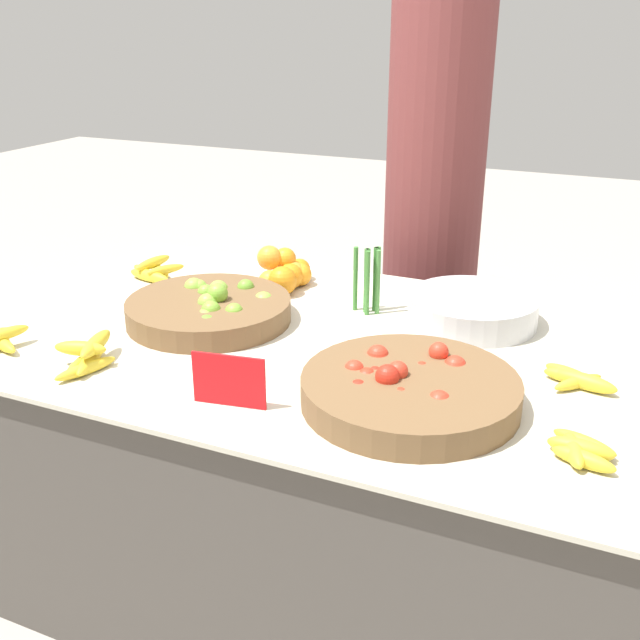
% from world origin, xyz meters
% --- Properties ---
extents(ground_plane, '(12.00, 12.00, 0.00)m').
position_xyz_m(ground_plane, '(0.00, 0.00, 0.00)').
color(ground_plane, '#ADA599').
extents(market_table, '(1.71, 1.05, 0.70)m').
position_xyz_m(market_table, '(0.00, 0.00, 0.35)').
color(market_table, '#4C4742').
rests_on(market_table, ground_plane).
extents(lime_bowl, '(0.42, 0.42, 0.10)m').
position_xyz_m(lime_bowl, '(-0.31, -0.01, 0.73)').
color(lime_bowl, brown).
rests_on(lime_bowl, market_table).
extents(tomato_basket, '(0.44, 0.44, 0.09)m').
position_xyz_m(tomato_basket, '(0.30, -0.22, 0.73)').
color(tomato_basket, brown).
rests_on(tomato_basket, market_table).
extents(orange_pile, '(0.15, 0.21, 0.12)m').
position_xyz_m(orange_pile, '(-0.24, 0.30, 0.75)').
color(orange_pile, orange).
rests_on(orange_pile, market_table).
extents(metal_bowl, '(0.33, 0.33, 0.07)m').
position_xyz_m(metal_bowl, '(0.31, 0.25, 0.74)').
color(metal_bowl, silver).
rests_on(metal_bowl, market_table).
extents(price_sign, '(0.15, 0.03, 0.11)m').
position_xyz_m(price_sign, '(-0.03, -0.38, 0.76)').
color(price_sign, red).
rests_on(price_sign, market_table).
extents(veg_bundle, '(0.08, 0.06, 0.17)m').
position_xyz_m(veg_bundle, '(0.05, 0.22, 0.79)').
color(veg_bundle, '#428438').
rests_on(veg_bundle, market_table).
extents(banana_bunch_front_left, '(0.17, 0.12, 0.04)m').
position_xyz_m(banana_bunch_front_left, '(0.60, -0.00, 0.72)').
color(banana_bunch_front_left, yellow).
rests_on(banana_bunch_front_left, market_table).
extents(banana_bunch_middle_right, '(0.13, 0.21, 0.06)m').
position_xyz_m(banana_bunch_middle_right, '(-0.41, -0.35, 0.73)').
color(banana_bunch_middle_right, yellow).
rests_on(banana_bunch_middle_right, market_table).
extents(banana_bunch_front_right, '(0.13, 0.13, 0.04)m').
position_xyz_m(banana_bunch_front_right, '(0.64, -0.29, 0.72)').
color(banana_bunch_front_right, yellow).
rests_on(banana_bunch_front_right, market_table).
extents(banana_bunch_middle_left, '(0.19, 0.15, 0.06)m').
position_xyz_m(banana_bunch_middle_left, '(-0.64, 0.21, 0.73)').
color(banana_bunch_middle_left, yellow).
rests_on(banana_bunch_middle_left, market_table).
extents(vendor_person, '(0.33, 0.33, 1.68)m').
position_xyz_m(vendor_person, '(0.02, 0.89, 0.78)').
color(vendor_person, brown).
rests_on(vendor_person, ground_plane).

